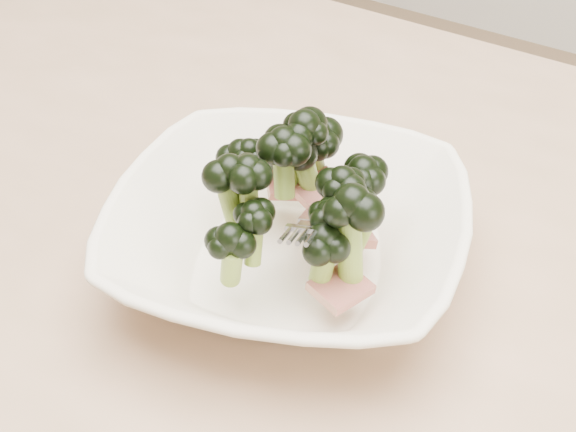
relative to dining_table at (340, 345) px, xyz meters
name	(u,v)px	position (x,y,z in m)	size (l,w,h in m)	color
dining_table	(340,345)	(0.00, 0.00, 0.00)	(1.20, 0.80, 0.75)	tan
broccoli_dish	(290,227)	(-0.03, -0.04, 0.14)	(0.33, 0.33, 0.12)	#F2E7CD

